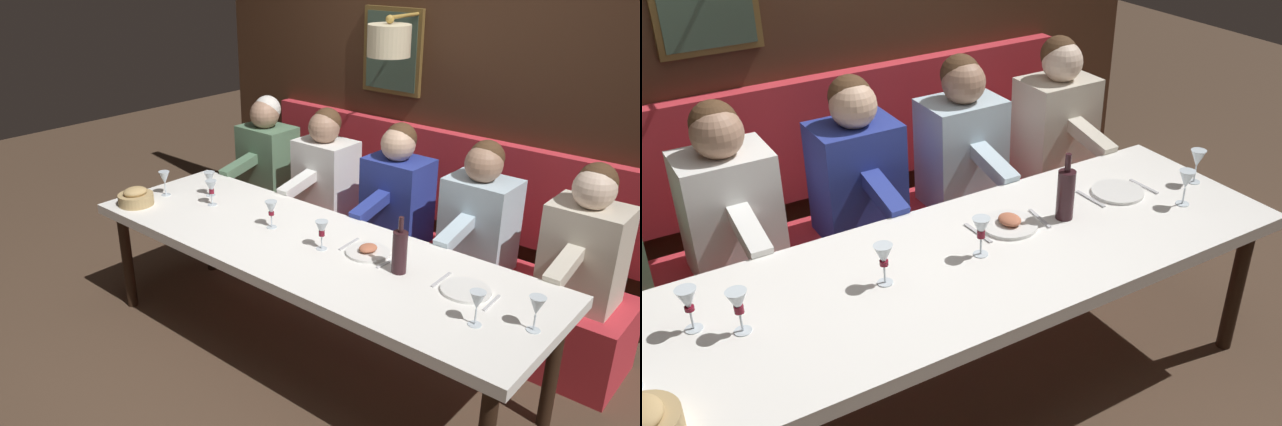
{
  "view_description": "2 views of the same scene",
  "coord_description": "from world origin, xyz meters",
  "views": [
    {
      "loc": [
        -2.33,
        -2.11,
        2.24
      ],
      "look_at": [
        0.05,
        -0.05,
        0.92
      ],
      "focal_mm": 35.5,
      "sensor_mm": 36.0,
      "label": 1
    },
    {
      "loc": [
        -1.96,
        1.22,
        2.25
      ],
      "look_at": [
        0.05,
        -0.05,
        0.92
      ],
      "focal_mm": 39.99,
      "sensor_mm": 36.0,
      "label": 2
    }
  ],
  "objects": [
    {
      "name": "wine_bottle",
      "position": [
        0.05,
        -0.57,
        0.86
      ],
      "size": [
        0.08,
        0.08,
        0.3
      ],
      "color": "#33191E",
      "rests_on": "dining_table"
    },
    {
      "name": "place_setting_1",
      "position": [
        0.1,
        -0.92,
        0.75
      ],
      "size": [
        0.24,
        0.31,
        0.01
      ],
      "color": "white",
      "rests_on": "dining_table"
    },
    {
      "name": "diner_near",
      "position": [
        0.88,
        -0.57,
        0.82
      ],
      "size": [
        0.6,
        0.4,
        0.79
      ],
      "color": "silver",
      "rests_on": "banquette_bench"
    },
    {
      "name": "wine_glass_3",
      "position": [
        0.03,
        0.31,
        0.86
      ],
      "size": [
        0.07,
        0.07,
        0.16
      ],
      "color": "silver",
      "rests_on": "dining_table"
    },
    {
      "name": "ground_plane",
      "position": [
        0.0,
        0.0,
        0.0
      ],
      "size": [
        12.0,
        12.0,
        0.0
      ],
      "primitive_type": "plane",
      "color": "#4C3828"
    },
    {
      "name": "wine_glass_6",
      "position": [
        -0.0,
        -0.1,
        0.86
      ],
      "size": [
        0.07,
        0.07,
        0.16
      ],
      "color": "silver",
      "rests_on": "dining_table"
    },
    {
      "name": "wine_glass_5",
      "position": [
        0.13,
        0.97,
        0.86
      ],
      "size": [
        0.07,
        0.07,
        0.16
      ],
      "color": "silver",
      "rests_on": "dining_table"
    },
    {
      "name": "wine_glass_2",
      "position": [
        -0.01,
        -1.3,
        0.86
      ],
      "size": [
        0.07,
        0.07,
        0.16
      ],
      "color": "silver",
      "rests_on": "dining_table"
    },
    {
      "name": "wine_glass_0",
      "position": [
        -0.06,
        1.2,
        0.86
      ],
      "size": [
        0.07,
        0.07,
        0.16
      ],
      "color": "silver",
      "rests_on": "dining_table"
    },
    {
      "name": "wine_glass_4",
      "position": [
        -0.13,
        -1.09,
        0.86
      ],
      "size": [
        0.07,
        0.07,
        0.16
      ],
      "color": "silver",
      "rests_on": "dining_table"
    },
    {
      "name": "banquette_bench",
      "position": [
        0.89,
        0.0,
        0.23
      ],
      "size": [
        0.52,
        2.99,
        0.45
      ],
      "primitive_type": "cube",
      "color": "red",
      "rests_on": "ground_plane"
    },
    {
      "name": "diner_nearest",
      "position": [
        0.88,
        -1.19,
        0.82
      ],
      "size": [
        0.6,
        0.4,
        0.79
      ],
      "color": "beige",
      "rests_on": "banquette_bench"
    },
    {
      "name": "back_wall_panel",
      "position": [
        1.46,
        0.01,
        1.36
      ],
      "size": [
        0.59,
        4.19,
        2.9
      ],
      "color": "#422819",
      "rests_on": "ground_plane"
    },
    {
      "name": "dining_table",
      "position": [
        0.0,
        0.0,
        0.68
      ],
      "size": [
        0.9,
        2.79,
        0.74
      ],
      "color": "white",
      "rests_on": "ground_plane"
    },
    {
      "name": "wine_glass_1",
      "position": [
        0.03,
        0.84,
        0.86
      ],
      "size": [
        0.07,
        0.07,
        0.16
      ],
      "color": "silver",
      "rests_on": "dining_table"
    },
    {
      "name": "bread_bowl",
      "position": [
        -0.28,
        1.21,
        0.79
      ],
      "size": [
        0.22,
        0.22,
        0.12
      ],
      "color": "tan",
      "rests_on": "dining_table"
    },
    {
      "name": "place_setting_0",
      "position": [
        0.12,
        -0.33,
        0.75
      ],
      "size": [
        0.24,
        0.32,
        0.05
      ],
      "color": "white",
      "rests_on": "dining_table"
    },
    {
      "name": "diner_middle",
      "position": [
        0.88,
        0.02,
        0.82
      ],
      "size": [
        0.6,
        0.4,
        0.79
      ],
      "color": "#283893",
      "rests_on": "banquette_bench"
    },
    {
      "name": "diner_far",
      "position": [
        0.88,
        0.63,
        0.82
      ],
      "size": [
        0.6,
        0.4,
        0.79
      ],
      "color": "white",
      "rests_on": "banquette_bench"
    },
    {
      "name": "diner_farthest",
      "position": [
        0.88,
        1.21,
        0.82
      ],
      "size": [
        0.6,
        0.4,
        0.79
      ],
      "color": "#567A5B",
      "rests_on": "banquette_bench"
    }
  ]
}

